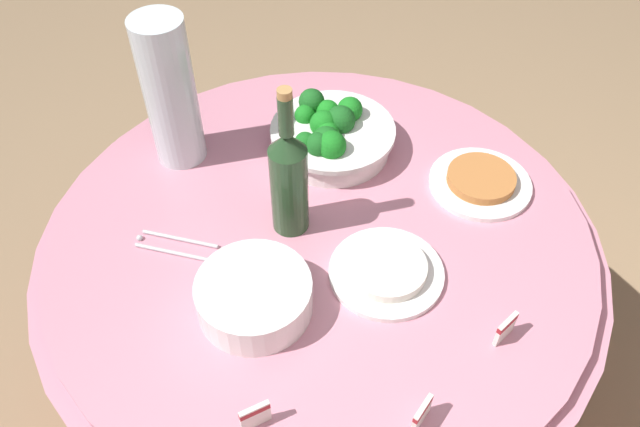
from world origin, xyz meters
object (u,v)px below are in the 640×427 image
(serving_tongs, at_px, (173,245))
(food_plate_rice, at_px, (386,270))
(wine_bottle, at_px, (289,179))
(decorative_fruit_vase, at_px, (171,96))
(label_placard_mid, at_px, (255,415))
(label_placard_front, at_px, (506,328))
(broccoli_bowl, at_px, (331,134))
(food_plate_peanuts, at_px, (480,181))
(plate_stack, at_px, (254,296))
(label_placard_rear, at_px, (422,413))

(serving_tongs, xyz_separation_m, food_plate_rice, (-0.30, 0.30, 0.01))
(wine_bottle, relative_size, decorative_fruit_vase, 0.99)
(serving_tongs, relative_size, food_plate_rice, 0.69)
(wine_bottle, height_order, label_placard_mid, wine_bottle)
(serving_tongs, relative_size, label_placard_front, 2.76)
(decorative_fruit_vase, xyz_separation_m, food_plate_rice, (-0.15, 0.54, -0.15))
(broccoli_bowl, relative_size, food_plate_rice, 1.27)
(broccoli_bowl, bearing_deg, label_placard_front, 84.77)
(serving_tongs, relative_size, food_plate_peanuts, 0.69)
(wine_bottle, xyz_separation_m, label_placard_front, (-0.15, 0.44, -0.10))
(wine_bottle, bearing_deg, plate_stack, 37.74)
(plate_stack, relative_size, decorative_fruit_vase, 0.62)
(broccoli_bowl, distance_m, label_placard_front, 0.58)
(decorative_fruit_vase, xyz_separation_m, label_placard_front, (-0.23, 0.76, -0.13))
(broccoli_bowl, bearing_deg, food_plate_rice, 69.74)
(label_placard_mid, bearing_deg, wine_bottle, -131.87)
(food_plate_rice, xyz_separation_m, food_plate_peanuts, (-0.32, -0.06, -0.00))
(decorative_fruit_vase, bearing_deg, food_plate_peanuts, 134.98)
(serving_tongs, bearing_deg, decorative_fruit_vase, -121.80)
(plate_stack, height_order, serving_tongs, plate_stack)
(food_plate_rice, bearing_deg, decorative_fruit_vase, -74.27)
(plate_stack, xyz_separation_m, food_plate_peanuts, (-0.56, 0.02, -0.02))
(plate_stack, height_order, food_plate_rice, plate_stack)
(wine_bottle, xyz_separation_m, food_plate_rice, (-0.07, 0.21, -0.12))
(broccoli_bowl, xyz_separation_m, label_placard_front, (0.05, 0.57, -0.02))
(label_placard_mid, bearing_deg, plate_stack, -121.98)
(plate_stack, height_order, food_plate_peanuts, plate_stack)
(food_plate_peanuts, distance_m, label_placard_rear, 0.57)
(plate_stack, xyz_separation_m, serving_tongs, (0.05, -0.22, -0.03))
(plate_stack, bearing_deg, label_placard_mid, 58.02)
(food_plate_rice, bearing_deg, label_placard_mid, 16.36)
(label_placard_mid, bearing_deg, food_plate_rice, -163.64)
(food_plate_peanuts, relative_size, label_placard_front, 4.00)
(broccoli_bowl, relative_size, plate_stack, 1.33)
(wine_bottle, distance_m, food_plate_peanuts, 0.44)
(decorative_fruit_vase, distance_m, label_placard_rear, 0.80)
(food_plate_rice, distance_m, label_placard_mid, 0.38)
(broccoli_bowl, relative_size, label_placard_rear, 5.09)
(label_placard_front, bearing_deg, food_plate_peanuts, -129.86)
(broccoli_bowl, height_order, wine_bottle, wine_bottle)
(wine_bottle, relative_size, food_plate_rice, 1.53)
(food_plate_peanuts, relative_size, label_placard_rear, 4.00)
(serving_tongs, bearing_deg, wine_bottle, 158.12)
(food_plate_rice, relative_size, label_placard_rear, 4.00)
(label_placard_front, bearing_deg, label_placard_mid, -15.63)
(broccoli_bowl, height_order, label_placard_rear, broccoli_bowl)
(broccoli_bowl, distance_m, serving_tongs, 0.43)
(plate_stack, distance_m, food_plate_peanuts, 0.56)
(serving_tongs, height_order, food_plate_peanuts, food_plate_peanuts)
(wine_bottle, height_order, label_placard_rear, wine_bottle)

